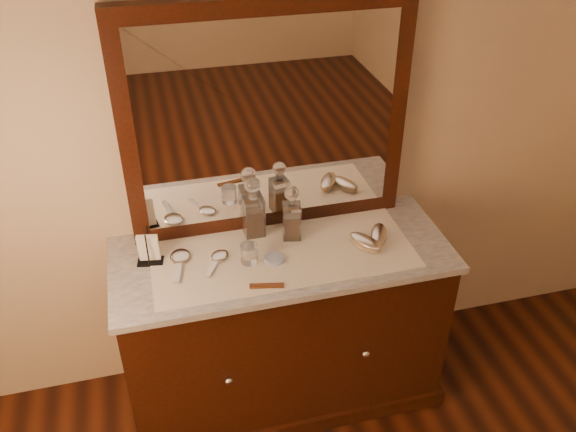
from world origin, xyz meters
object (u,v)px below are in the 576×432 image
at_px(napkin_rack, 149,250).
at_px(dresser_cabinet, 283,328).
at_px(decanter_right, 292,218).
at_px(brush_near, 366,243).
at_px(mirror_frame, 267,120).
at_px(comb, 267,286).
at_px(hand_mirror_outer, 180,259).
at_px(decanter_left, 254,213).
at_px(hand_mirror_inner, 218,258).
at_px(pin_dish, 275,259).
at_px(brush_far, 379,235).

bearing_deg(napkin_rack, dresser_cabinet, -7.49).
xyz_separation_m(decanter_right, brush_near, (0.29, -0.15, -0.08)).
xyz_separation_m(mirror_frame, decanter_right, (0.07, -0.15, -0.40)).
relative_size(mirror_frame, comb, 8.80).
bearing_deg(napkin_rack, hand_mirror_outer, -13.58).
bearing_deg(mirror_frame, decanter_left, -135.92).
xyz_separation_m(napkin_rack, hand_mirror_outer, (0.12, -0.03, -0.05)).
relative_size(brush_near, hand_mirror_inner, 0.97).
bearing_deg(brush_near, comb, -162.33).
bearing_deg(brush_near, mirror_frame, 139.47).
bearing_deg(dresser_cabinet, pin_dish, -132.33).
bearing_deg(brush_far, decanter_left, 160.83).
bearing_deg(hand_mirror_outer, mirror_frame, 25.33).
relative_size(brush_near, brush_far, 1.05).
relative_size(comb, decanter_left, 0.48).
bearing_deg(napkin_rack, hand_mirror_inner, -12.16).
distance_m(mirror_frame, napkin_rack, 0.72).
bearing_deg(mirror_frame, dresser_cabinet, -90.00).
xyz_separation_m(decanter_right, hand_mirror_outer, (-0.49, -0.05, -0.09)).
xyz_separation_m(brush_far, hand_mirror_inner, (-0.70, 0.03, -0.01)).
xyz_separation_m(comb, napkin_rack, (-0.43, 0.28, 0.06)).
relative_size(brush_far, hand_mirror_outer, 0.74).
distance_m(pin_dish, brush_near, 0.40).
xyz_separation_m(decanter_left, brush_near, (0.44, -0.22, -0.09)).
distance_m(dresser_cabinet, decanter_left, 0.58).
bearing_deg(hand_mirror_outer, brush_near, -7.31).
bearing_deg(decanter_right, brush_far, -17.36).
xyz_separation_m(brush_near, brush_far, (0.08, 0.04, -0.00)).
distance_m(dresser_cabinet, napkin_rack, 0.75).
bearing_deg(decanter_right, dresser_cabinet, -124.83).
distance_m(napkin_rack, hand_mirror_inner, 0.29).
height_order(mirror_frame, napkin_rack, mirror_frame).
height_order(decanter_right, hand_mirror_inner, decanter_right).
xyz_separation_m(dresser_cabinet, brush_far, (0.43, -0.02, 0.47)).
bearing_deg(brush_near, pin_dish, 178.82).
relative_size(mirror_frame, napkin_rack, 7.53).
xyz_separation_m(napkin_rack, hand_mirror_inner, (0.27, -0.06, -0.05)).
distance_m(pin_dish, brush_far, 0.47).
distance_m(comb, decanter_left, 0.38).
height_order(brush_near, hand_mirror_inner, brush_near).
relative_size(dresser_cabinet, brush_near, 7.87).
xyz_separation_m(dresser_cabinet, mirror_frame, (0.00, 0.25, 0.94)).
xyz_separation_m(mirror_frame, comb, (-0.11, -0.45, -0.49)).
height_order(dresser_cabinet, napkin_rack, napkin_rack).
relative_size(comb, brush_far, 0.80).
height_order(napkin_rack, decanter_left, decanter_left).
distance_m(dresser_cabinet, mirror_frame, 0.97).
distance_m(mirror_frame, decanter_right, 0.43).
distance_m(brush_far, hand_mirror_inner, 0.70).
xyz_separation_m(pin_dish, napkin_rack, (-0.50, 0.12, 0.05)).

